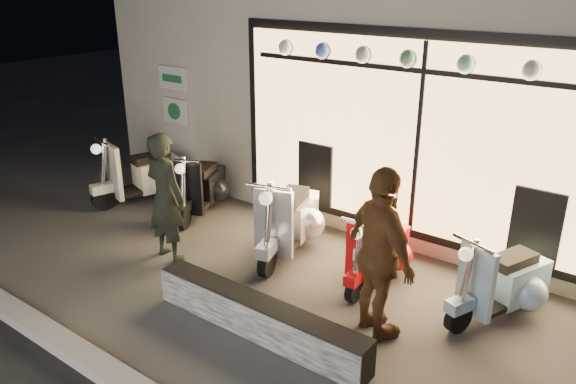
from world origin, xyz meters
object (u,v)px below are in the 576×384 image
Objects in this scene: graffiti_barrier at (259,317)px; scooter_silver at (290,218)px; man at (165,197)px; woman at (380,255)px; scooter_red at (380,249)px.

graffiti_barrier is 1.99m from scooter_silver.
woman is (2.96, 0.13, 0.06)m from man.
scooter_silver is 1.64m from man.
man is (-2.43, -1.19, 0.47)m from scooter_red.
scooter_red is 2.75m from man.
graffiti_barrier is 1.40m from woman.
scooter_red is (0.42, 1.79, 0.17)m from graffiti_barrier.
graffiti_barrier is 1.51× the size of man.
graffiti_barrier is at bearing 68.26° from woman.
scooter_silver is at bearing -131.22° from man.
woman reaches higher than graffiti_barrier.
scooter_silver is at bearing 117.26° from graffiti_barrier.
scooter_red is at bearing -33.11° from woman.
scooter_red is (1.33, 0.04, -0.08)m from scooter_silver.
scooter_red is 0.71× the size of woman.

